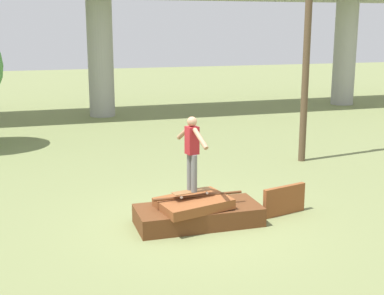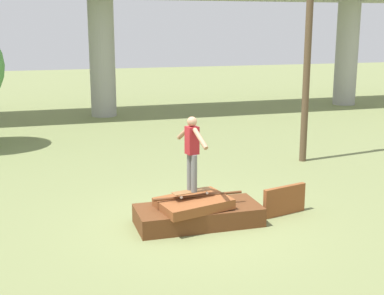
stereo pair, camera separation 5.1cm
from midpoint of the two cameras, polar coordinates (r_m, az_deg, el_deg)
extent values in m
plane|color=olive|center=(10.88, 0.81, -8.18)|extent=(80.00, 80.00, 0.00)
cube|color=#5B3319|center=(10.82, 0.81, -7.24)|extent=(2.50, 1.10, 0.38)
cube|color=brown|center=(10.64, 0.28, -5.96)|extent=(1.52, 1.23, 0.24)
cylinder|color=#5B3319|center=(10.68, 0.82, -5.18)|extent=(1.84, 0.06, 0.06)
cube|color=brown|center=(11.49, 9.96, -5.58)|extent=(1.06, 0.37, 0.62)
cube|color=brown|center=(10.62, 0.14, -4.68)|extent=(0.85, 0.38, 0.01)
cylinder|color=silver|center=(10.84, 1.25, -4.60)|extent=(0.06, 0.04, 0.05)
cylinder|color=silver|center=(10.69, 1.74, -4.86)|extent=(0.06, 0.04, 0.05)
cylinder|color=silver|center=(10.58, -1.48, -5.05)|extent=(0.06, 0.04, 0.05)
cylinder|color=silver|center=(10.43, -1.02, -5.32)|extent=(0.06, 0.04, 0.05)
cylinder|color=slate|center=(10.58, -0.08, -2.57)|extent=(0.12, 0.12, 0.75)
cylinder|color=slate|center=(10.44, 0.36, -2.79)|extent=(0.12, 0.12, 0.75)
cube|color=maroon|center=(10.35, 0.14, 0.78)|extent=(0.26, 0.25, 0.54)
sphere|color=#A37556|center=(10.28, 0.14, 2.79)|extent=(0.19, 0.19, 0.19)
cylinder|color=#A37556|center=(10.62, -0.71, 1.59)|extent=(0.19, 0.50, 0.35)
cylinder|color=#A37556|center=(10.05, 1.04, 0.94)|extent=(0.19, 0.50, 0.35)
cylinder|color=#9E9E99|center=(23.72, -9.50, 9.41)|extent=(1.10, 1.10, 5.07)
cylinder|color=#9E9E99|center=(28.00, 16.22, 9.60)|extent=(1.10, 1.10, 5.07)
cylinder|color=brown|center=(15.67, 12.54, 14.34)|extent=(0.20, 0.20, 8.77)
camera|label=1|loc=(0.03, -89.86, 0.03)|focal=50.00mm
camera|label=2|loc=(0.03, 90.14, -0.03)|focal=50.00mm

